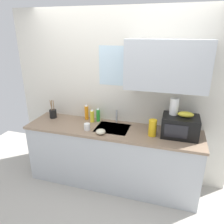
# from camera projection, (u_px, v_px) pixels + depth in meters

# --- Properties ---
(kitchen_wall_assembly) EXTENTS (3.25, 0.42, 2.50)m
(kitchen_wall_assembly) POSITION_uv_depth(u_px,v_px,m) (127.00, 92.00, 3.09)
(kitchen_wall_assembly) COLOR silver
(kitchen_wall_assembly) RESTS_ON ground
(counter_unit) EXTENTS (2.48, 0.63, 0.90)m
(counter_unit) POSITION_uv_depth(u_px,v_px,m) (112.00, 156.00, 3.18)
(counter_unit) COLOR #B2B7BC
(counter_unit) RESTS_ON ground
(sink_faucet) EXTENTS (0.03, 0.03, 0.19)m
(sink_faucet) POSITION_uv_depth(u_px,v_px,m) (117.00, 116.00, 3.20)
(sink_faucet) COLOR #B2B5BA
(sink_faucet) RESTS_ON counter_unit
(microwave) EXTENTS (0.46, 0.35, 0.27)m
(microwave) POSITION_uv_depth(u_px,v_px,m) (180.00, 126.00, 2.77)
(microwave) COLOR black
(microwave) RESTS_ON counter_unit
(banana_bunch) EXTENTS (0.20, 0.11, 0.07)m
(banana_bunch) POSITION_uv_depth(u_px,v_px,m) (186.00, 114.00, 2.70)
(banana_bunch) COLOR gold
(banana_bunch) RESTS_ON microwave
(paper_towel_roll) EXTENTS (0.11, 0.11, 0.22)m
(paper_towel_roll) POSITION_uv_depth(u_px,v_px,m) (174.00, 106.00, 2.75)
(paper_towel_roll) COLOR white
(paper_towel_roll) RESTS_ON microwave
(dish_soap_bottle_green) EXTENTS (0.06, 0.06, 0.22)m
(dish_soap_bottle_green) POSITION_uv_depth(u_px,v_px,m) (98.00, 115.00, 3.23)
(dish_soap_bottle_green) COLOR green
(dish_soap_bottle_green) RESTS_ON counter_unit
(dish_soap_bottle_yellow) EXTENTS (0.06, 0.06, 0.21)m
(dish_soap_bottle_yellow) POSITION_uv_depth(u_px,v_px,m) (92.00, 116.00, 3.20)
(dish_soap_bottle_yellow) COLOR yellow
(dish_soap_bottle_yellow) RESTS_ON counter_unit
(dish_soap_bottle_orange) EXTENTS (0.06, 0.06, 0.25)m
(dish_soap_bottle_orange) POSITION_uv_depth(u_px,v_px,m) (87.00, 112.00, 3.30)
(dish_soap_bottle_orange) COLOR orange
(dish_soap_bottle_orange) RESTS_ON counter_unit
(cereal_canister) EXTENTS (0.10, 0.10, 0.22)m
(cereal_canister) POSITION_uv_depth(u_px,v_px,m) (153.00, 128.00, 2.78)
(cereal_canister) COLOR gold
(cereal_canister) RESTS_ON counter_unit
(mug_white) EXTENTS (0.08, 0.08, 0.09)m
(mug_white) POSITION_uv_depth(u_px,v_px,m) (87.00, 127.00, 2.96)
(mug_white) COLOR white
(mug_white) RESTS_ON counter_unit
(utensil_crock) EXTENTS (0.11, 0.11, 0.30)m
(utensil_crock) POSITION_uv_depth(u_px,v_px,m) (53.00, 113.00, 3.37)
(utensil_crock) COLOR black
(utensil_crock) RESTS_ON counter_unit
(small_bowl) EXTENTS (0.13, 0.13, 0.06)m
(small_bowl) POSITION_uv_depth(u_px,v_px,m) (101.00, 132.00, 2.85)
(small_bowl) COLOR beige
(small_bowl) RESTS_ON counter_unit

